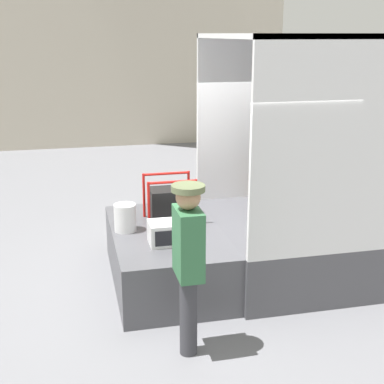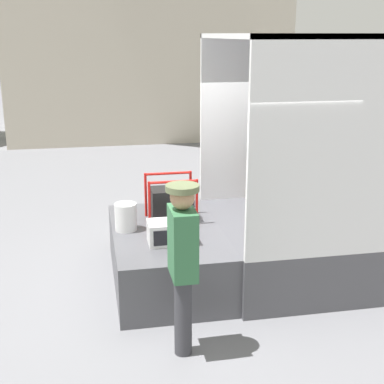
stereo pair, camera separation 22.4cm
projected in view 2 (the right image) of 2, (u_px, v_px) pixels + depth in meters
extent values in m
plane|color=slate|center=(218.00, 276.00, 7.30)|extent=(160.00, 160.00, 0.00)
cube|color=white|center=(357.00, 115.00, 8.33)|extent=(4.99, 0.06, 2.45)
cylinder|color=orange|center=(281.00, 190.00, 8.07)|extent=(0.28, 0.28, 0.36)
cube|color=#4C4C51|center=(167.00, 255.00, 7.07)|extent=(1.40, 2.33, 0.73)
cube|color=white|center=(170.00, 232.00, 6.49)|extent=(0.54, 0.36, 0.27)
cube|color=black|center=(168.00, 238.00, 6.30)|extent=(0.35, 0.01, 0.19)
cube|color=black|center=(171.00, 204.00, 7.26)|extent=(0.53, 0.39, 0.45)
cylinder|color=slate|center=(186.00, 202.00, 7.29)|extent=(0.20, 0.21, 0.21)
cylinder|color=red|center=(149.00, 205.00, 6.97)|extent=(0.04, 0.04, 0.62)
cylinder|color=red|center=(197.00, 202.00, 7.08)|extent=(0.04, 0.04, 0.62)
cylinder|color=red|center=(146.00, 195.00, 7.39)|extent=(0.04, 0.04, 0.62)
cylinder|color=red|center=(191.00, 192.00, 7.50)|extent=(0.04, 0.04, 0.62)
cylinder|color=red|center=(173.00, 182.00, 6.94)|extent=(0.63, 0.04, 0.04)
cylinder|color=red|center=(168.00, 173.00, 7.36)|extent=(0.63, 0.04, 0.04)
cylinder|color=silver|center=(126.00, 217.00, 6.89)|extent=(0.28, 0.28, 0.36)
cylinder|color=#38383D|center=(183.00, 315.00, 5.42)|extent=(0.18, 0.18, 0.88)
cube|color=#336B42|center=(183.00, 243.00, 5.20)|extent=(0.24, 0.44, 0.69)
sphere|color=tan|center=(182.00, 197.00, 5.06)|extent=(0.24, 0.24, 0.24)
cylinder|color=#606B47|center=(182.00, 188.00, 5.04)|extent=(0.32, 0.32, 0.06)
cube|color=beige|center=(142.00, 36.00, 18.11)|extent=(8.49, 6.40, 6.20)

